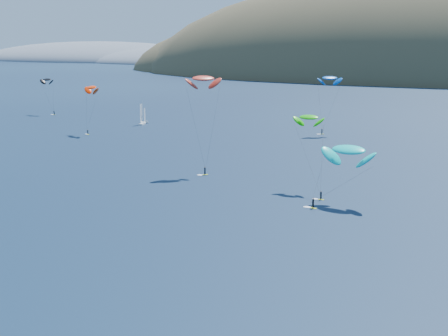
% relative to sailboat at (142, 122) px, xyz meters
% --- Properties ---
extents(headland, '(460.00, 250.00, 60.00)m').
position_rel_sailboat_xyz_m(headland, '(-365.65, 565.13, -4.22)').
color(headland, slate).
rests_on(headland, ground).
extents(sailboat, '(7.98, 6.94, 9.57)m').
position_rel_sailboat_xyz_m(sailboat, '(0.00, 0.00, 0.00)').
color(sailboat, white).
rests_on(sailboat, ground).
extents(kitesurfer_1, '(8.96, 8.25, 19.12)m').
position_rel_sailboat_xyz_m(kitesurfer_1, '(-5.61, -26.69, 15.95)').
color(kitesurfer_1, '#F6FF1C').
rests_on(kitesurfer_1, ground).
extents(kitesurfer_3, '(10.49, 13.23, 18.70)m').
position_rel_sailboat_xyz_m(kitesurfer_3, '(89.20, -77.87, 15.77)').
color(kitesurfer_3, '#F6FF1C').
rests_on(kitesurfer_3, ground).
extents(kitesurfer_4, '(9.67, 8.19, 22.77)m').
position_rel_sailboat_xyz_m(kitesurfer_4, '(75.06, 5.78, 19.39)').
color(kitesurfer_4, '#F6FF1C').
rests_on(kitesurfer_4, ground).
extents(kitesurfer_5, '(12.76, 11.98, 14.92)m').
position_rel_sailboat_xyz_m(kitesurfer_5, '(100.94, -89.02, 10.77)').
color(kitesurfer_5, '#F6FF1C').
rests_on(kitesurfer_5, ground).
extents(kitesurfer_9, '(9.80, 11.25, 27.09)m').
position_rel_sailboat_xyz_m(kitesurfer_9, '(58.50, -69.95, 23.59)').
color(kitesurfer_9, '#F6FF1C').
rests_on(kitesurfer_9, ground).
extents(kitesurfer_12, '(10.07, 5.60, 17.71)m').
position_rel_sailboat_xyz_m(kitesurfer_12, '(-57.80, 14.74, 14.73)').
color(kitesurfer_12, '#F6FF1C').
rests_on(kitesurfer_12, ground).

